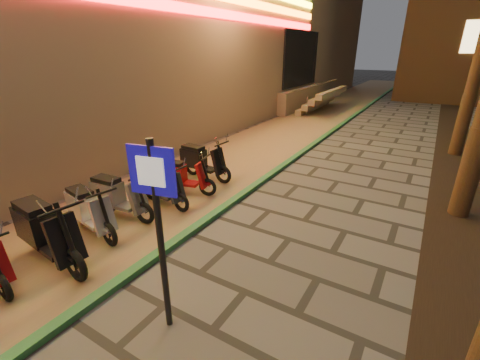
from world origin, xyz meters
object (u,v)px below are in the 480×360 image
Objects in this scene: pedestrian_sign at (157,215)px; scooter_12 at (200,161)px; scooter_7 at (45,231)px; scooter_8 at (88,210)px; scooter_9 at (116,196)px; scooter_10 at (159,185)px; scooter_11 at (181,176)px.

scooter_12 is at bearing 109.57° from pedestrian_sign.
scooter_8 is (-0.22, 0.94, -0.09)m from scooter_7.
scooter_9 reaches higher than scooter_10.
scooter_10 is at bearing 122.50° from pedestrian_sign.
scooter_10 is 1.01× the size of scooter_11.
scooter_11 is at bearing 94.20° from scooter_7.
pedestrian_sign is 4.38m from scooter_11.
scooter_9 is at bearing 105.31° from scooter_7.
scooter_12 is (0.08, 3.42, 0.02)m from scooter_8.
scooter_8 is 2.39m from scooter_11.
scooter_8 is at bearing -88.62° from scooter_9.
scooter_9 is at bearing -104.92° from scooter_10.
scooter_11 is (0.07, 3.31, -0.12)m from scooter_7.
pedestrian_sign reaches higher than scooter_9.
scooter_10 is at bearing -81.61° from scooter_12.
scooter_8 reaches higher than scooter_10.
scooter_9 is 1.70m from scooter_11.
scooter_9 is (-0.07, 0.72, 0.00)m from scooter_8.
scooter_10 is 1.81m from scooter_12.
scooter_9 is 1.07× the size of scooter_11.
scooter_7 reaches higher than scooter_9.
scooter_11 is at bearing 73.57° from scooter_9.
scooter_7 is at bearing -85.77° from scooter_10.
scooter_7 is at bearing -85.55° from scooter_12.
pedestrian_sign is at bearing -33.40° from scooter_9.
pedestrian_sign is 1.68× the size of scooter_10.
scooter_10 is (0.26, 1.62, -0.02)m from scooter_8.
pedestrian_sign reaches higher than scooter_11.
scooter_10 reaches higher than scooter_11.
pedestrian_sign is at bearing 5.38° from scooter_7.
scooter_8 is at bearing -93.98° from scooter_10.
scooter_9 reaches higher than scooter_8.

